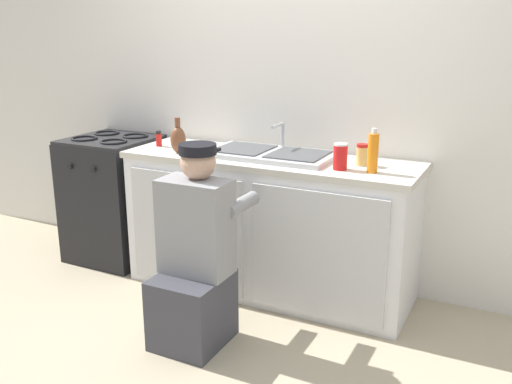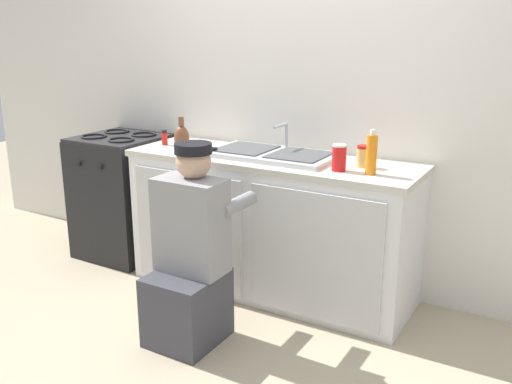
{
  "view_description": "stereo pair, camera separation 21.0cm",
  "coord_description": "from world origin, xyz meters",
  "px_view_note": "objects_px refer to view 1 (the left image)",
  "views": [
    {
      "loc": [
        1.48,
        -2.88,
        1.69
      ],
      "look_at": [
        0.0,
        0.1,
        0.72
      ],
      "focal_mm": 40.0,
      "sensor_mm": 36.0,
      "label": 1
    },
    {
      "loc": [
        1.66,
        -2.78,
        1.69
      ],
      "look_at": [
        0.0,
        0.1,
        0.72
      ],
      "focal_mm": 40.0,
      "sensor_mm": 36.0,
      "label": 2
    }
  ],
  "objects_px": {
    "soda_cup_red": "(340,157)",
    "soap_bottle_orange": "(373,153)",
    "spice_bottle_red": "(159,139)",
    "sink_double_basin": "(270,153)",
    "plumber_person": "(195,263)",
    "condiment_jar": "(362,155)",
    "vase_decorative": "(178,139)",
    "stove_range": "(114,198)"
  },
  "relations": [
    {
      "from": "soda_cup_red",
      "to": "soap_bottle_orange",
      "type": "height_order",
      "value": "soap_bottle_orange"
    },
    {
      "from": "spice_bottle_red",
      "to": "soap_bottle_orange",
      "type": "relative_size",
      "value": 0.42
    },
    {
      "from": "sink_double_basin",
      "to": "spice_bottle_red",
      "type": "height_order",
      "value": "sink_double_basin"
    },
    {
      "from": "plumber_person",
      "to": "condiment_jar",
      "type": "height_order",
      "value": "plumber_person"
    },
    {
      "from": "soda_cup_red",
      "to": "vase_decorative",
      "type": "relative_size",
      "value": 0.66
    },
    {
      "from": "plumber_person",
      "to": "spice_bottle_red",
      "type": "height_order",
      "value": "plumber_person"
    },
    {
      "from": "plumber_person",
      "to": "soap_bottle_orange",
      "type": "distance_m",
      "value": 1.15
    },
    {
      "from": "sink_double_basin",
      "to": "condiment_jar",
      "type": "relative_size",
      "value": 6.25
    },
    {
      "from": "stove_range",
      "to": "soda_cup_red",
      "type": "bearing_deg",
      "value": -4.16
    },
    {
      "from": "sink_double_basin",
      "to": "soap_bottle_orange",
      "type": "height_order",
      "value": "soap_bottle_orange"
    },
    {
      "from": "stove_range",
      "to": "sink_double_basin",
      "type": "bearing_deg",
      "value": 0.1
    },
    {
      "from": "stove_range",
      "to": "vase_decorative",
      "type": "distance_m",
      "value": 0.9
    },
    {
      "from": "condiment_jar",
      "to": "soap_bottle_orange",
      "type": "bearing_deg",
      "value": -55.12
    },
    {
      "from": "vase_decorative",
      "to": "plumber_person",
      "type": "bearing_deg",
      "value": -50.96
    },
    {
      "from": "soap_bottle_orange",
      "to": "condiment_jar",
      "type": "bearing_deg",
      "value": 124.88
    },
    {
      "from": "condiment_jar",
      "to": "plumber_person",
      "type": "bearing_deg",
      "value": -130.25
    },
    {
      "from": "soda_cup_red",
      "to": "plumber_person",
      "type": "bearing_deg",
      "value": -132.66
    },
    {
      "from": "soda_cup_red",
      "to": "vase_decorative",
      "type": "height_order",
      "value": "vase_decorative"
    },
    {
      "from": "spice_bottle_red",
      "to": "soap_bottle_orange",
      "type": "bearing_deg",
      "value": -2.91
    },
    {
      "from": "vase_decorative",
      "to": "soap_bottle_orange",
      "type": "height_order",
      "value": "soap_bottle_orange"
    },
    {
      "from": "soda_cup_red",
      "to": "spice_bottle_red",
      "type": "distance_m",
      "value": 1.32
    },
    {
      "from": "soda_cup_red",
      "to": "sink_double_basin",
      "type": "bearing_deg",
      "value": 165.25
    },
    {
      "from": "plumber_person",
      "to": "spice_bottle_red",
      "type": "xyz_separation_m",
      "value": [
        -0.73,
        0.73,
        0.49
      ]
    },
    {
      "from": "condiment_jar",
      "to": "vase_decorative",
      "type": "bearing_deg",
      "value": -170.82
    },
    {
      "from": "stove_range",
      "to": "vase_decorative",
      "type": "relative_size",
      "value": 4.04
    },
    {
      "from": "soda_cup_red",
      "to": "spice_bottle_red",
      "type": "relative_size",
      "value": 1.45
    },
    {
      "from": "stove_range",
      "to": "soda_cup_red",
      "type": "relative_size",
      "value": 6.11
    },
    {
      "from": "plumber_person",
      "to": "soda_cup_red",
      "type": "distance_m",
      "value": 1.01
    },
    {
      "from": "stove_range",
      "to": "soap_bottle_orange",
      "type": "distance_m",
      "value": 2.05
    },
    {
      "from": "sink_double_basin",
      "to": "vase_decorative",
      "type": "height_order",
      "value": "vase_decorative"
    },
    {
      "from": "spice_bottle_red",
      "to": "plumber_person",
      "type": "bearing_deg",
      "value": -44.81
    },
    {
      "from": "plumber_person",
      "to": "soap_bottle_orange",
      "type": "height_order",
      "value": "soap_bottle_orange"
    },
    {
      "from": "plumber_person",
      "to": "vase_decorative",
      "type": "distance_m",
      "value": 0.95
    },
    {
      "from": "stove_range",
      "to": "spice_bottle_red",
      "type": "distance_m",
      "value": 0.68
    },
    {
      "from": "plumber_person",
      "to": "vase_decorative",
      "type": "relative_size",
      "value": 4.8
    },
    {
      "from": "stove_range",
      "to": "plumber_person",
      "type": "xyz_separation_m",
      "value": [
        1.19,
        -0.77,
        0.0
      ]
    },
    {
      "from": "spice_bottle_red",
      "to": "condiment_jar",
      "type": "xyz_separation_m",
      "value": [
        1.4,
        0.07,
        0.01
      ]
    },
    {
      "from": "stove_range",
      "to": "condiment_jar",
      "type": "height_order",
      "value": "condiment_jar"
    },
    {
      "from": "sink_double_basin",
      "to": "condiment_jar",
      "type": "bearing_deg",
      "value": 2.3
    },
    {
      "from": "plumber_person",
      "to": "spice_bottle_red",
      "type": "bearing_deg",
      "value": 135.19
    },
    {
      "from": "plumber_person",
      "to": "vase_decorative",
      "type": "xyz_separation_m",
      "value": [
        -0.49,
        0.61,
        0.53
      ]
    },
    {
      "from": "sink_double_basin",
      "to": "soda_cup_red",
      "type": "bearing_deg",
      "value": -14.75
    }
  ]
}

